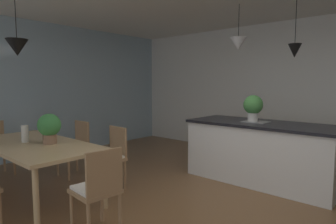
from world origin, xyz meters
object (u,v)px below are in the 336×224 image
object	(u,v)px
chair_far_left	(75,146)
potted_plant_on_table	(49,127)
vase_on_dining_table	(25,134)
kitchen_island	(261,151)
potted_plant_on_island	(253,106)
chair_kitchen_end	(98,188)
chair_far_right	(111,156)
dining_table	(34,148)

from	to	relation	value
chair_far_left	potted_plant_on_table	distance (m)	1.09
potted_plant_on_table	vase_on_dining_table	bearing A→B (deg)	-153.25
chair_far_left	vase_on_dining_table	distance (m)	1.02
kitchen_island	potted_plant_on_island	xyz separation A→B (m)	(-0.15, -0.00, 0.68)
potted_plant_on_table	chair_kitchen_end	bearing A→B (deg)	-5.87
vase_on_dining_table	chair_far_left	bearing A→B (deg)	109.71
potted_plant_on_table	chair_far_right	bearing A→B (deg)	69.98
chair_far_left	potted_plant_on_island	size ratio (longest dim) A/B	2.13
potted_plant_on_island	vase_on_dining_table	distance (m)	3.24
chair_kitchen_end	kitchen_island	distance (m)	2.61
chair_far_left	kitchen_island	xyz separation A→B (m)	(2.39, 1.70, -0.01)
potted_plant_on_island	vase_on_dining_table	size ratio (longest dim) A/B	1.86
dining_table	kitchen_island	xyz separation A→B (m)	(1.92, 2.56, -0.20)
chair_far_right	chair_far_left	distance (m)	0.92
kitchen_island	chair_far_right	bearing A→B (deg)	-130.70
chair_kitchen_end	potted_plant_on_table	distance (m)	1.29
kitchen_island	potted_plant_on_table	distance (m)	3.03
potted_plant_on_island	potted_plant_on_table	bearing A→B (deg)	-122.95
chair_far_left	potted_plant_on_island	xyz separation A→B (m)	(2.23, 1.70, 0.67)
dining_table	chair_far_right	distance (m)	0.99
kitchen_island	potted_plant_on_island	distance (m)	0.70
dining_table	chair_kitchen_end	bearing A→B (deg)	-0.17
chair_far_left	vase_on_dining_table	bearing A→B (deg)	-70.29
kitchen_island	vase_on_dining_table	world-z (taller)	vase_on_dining_table
chair_kitchen_end	kitchen_island	bearing A→B (deg)	78.25
kitchen_island	potted_plant_on_island	size ratio (longest dim) A/B	5.35
dining_table	chair_far_right	world-z (taller)	chair_far_right
dining_table	vase_on_dining_table	world-z (taller)	vase_on_dining_table
chair_far_right	chair_far_left	xyz separation A→B (m)	(-0.92, 0.00, 0.00)
chair_kitchen_end	kitchen_island	xyz separation A→B (m)	(0.53, 2.56, -0.01)
chair_far_left	kitchen_island	size ratio (longest dim) A/B	0.40
potted_plant_on_table	vase_on_dining_table	distance (m)	0.39
potted_plant_on_table	chair_far_left	bearing A→B (deg)	131.64
chair_far_left	potted_plant_on_island	distance (m)	2.88
kitchen_island	chair_far_left	bearing A→B (deg)	-144.53
potted_plant_on_island	kitchen_island	bearing A→B (deg)	0.00
chair_far_left	potted_plant_on_table	xyz separation A→B (m)	(0.65, -0.74, 0.47)
chair_far_right	chair_kitchen_end	distance (m)	1.27
dining_table	chair_kitchen_end	world-z (taller)	chair_kitchen_end
chair_kitchen_end	chair_far_left	bearing A→B (deg)	155.11
kitchen_island	chair_kitchen_end	bearing A→B (deg)	-101.75
potted_plant_on_island	vase_on_dining_table	bearing A→B (deg)	-126.28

